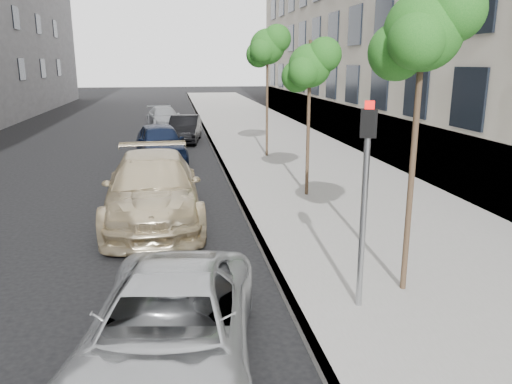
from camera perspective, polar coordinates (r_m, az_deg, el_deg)
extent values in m
plane|color=black|center=(7.23, -2.84, -18.74)|extent=(160.00, 160.00, 0.00)
cube|color=gray|center=(30.66, -0.01, 7.30)|extent=(6.40, 72.00, 0.14)
cube|color=#9E9B93|center=(30.31, -5.89, 7.14)|extent=(0.15, 72.00, 0.14)
cylinder|color=#38281C|center=(8.54, 17.60, 4.91)|extent=(0.10, 0.10, 4.99)
sphere|color=#175917|center=(8.45, 18.57, 16.98)|extent=(1.22, 1.22, 1.22)
sphere|color=#175917|center=(8.46, 21.62, 18.77)|extent=(0.97, 0.97, 0.97)
sphere|color=#175917|center=(8.53, 15.76, 15.13)|extent=(0.91, 0.91, 0.91)
cylinder|color=#38281C|center=(14.62, 6.01, 8.19)|extent=(0.10, 0.10, 4.44)
sphere|color=#175917|center=(14.53, 6.17, 14.15)|extent=(1.21, 1.21, 1.21)
sphere|color=#175917|center=(14.43, 7.81, 15.29)|extent=(0.97, 0.97, 0.97)
sphere|color=#175917|center=(14.70, 4.72, 13.02)|extent=(0.91, 0.91, 0.91)
cylinder|color=#38281C|center=(20.90, 1.28, 11.15)|extent=(0.10, 0.10, 5.14)
sphere|color=#175917|center=(20.87, 1.31, 16.28)|extent=(1.41, 1.41, 1.41)
sphere|color=#175917|center=(20.76, 2.41, 17.11)|extent=(1.13, 1.13, 1.13)
sphere|color=#175917|center=(21.06, 0.34, 15.45)|extent=(1.06, 1.06, 1.06)
cylinder|color=#939699|center=(7.98, 12.11, -3.68)|extent=(0.10, 0.10, 2.75)
cube|color=black|center=(7.64, 12.75, 7.67)|extent=(0.29, 0.25, 0.42)
cube|color=red|center=(7.62, 12.86, 9.68)|extent=(0.17, 0.14, 0.12)
imported|color=#B9BBBE|center=(6.72, -9.88, -15.34)|extent=(2.81, 4.89, 1.28)
imported|color=beige|center=(13.04, -11.71, 0.41)|extent=(2.50, 5.87, 1.69)
imported|color=black|center=(21.11, -10.91, 5.61)|extent=(2.38, 4.69, 1.53)
imported|color=black|center=(25.94, -8.15, 7.15)|extent=(1.94, 4.21, 1.34)
imported|color=gray|center=(31.94, -10.46, 8.38)|extent=(2.50, 4.63, 1.27)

